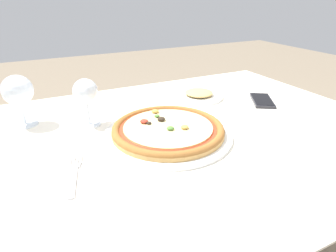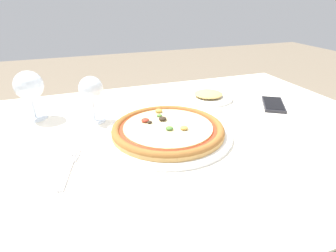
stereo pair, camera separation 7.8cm
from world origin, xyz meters
TOP-DOWN VIEW (x-y plane):
  - dining_table at (0.00, 0.00)m, footprint 1.24×0.94m
  - pizza_plate at (-0.07, -0.01)m, footprint 0.36×0.36m
  - fork at (-0.34, -0.09)m, footprint 0.06×0.17m
  - wine_glass_far_left at (-0.43, 0.25)m, footprint 0.09×0.09m
  - wine_glass_far_right at (-0.25, 0.16)m, footprint 0.07×0.07m
  - cell_phone at (0.37, 0.08)m, footprint 0.14×0.16m
  - side_plate at (0.18, 0.22)m, footprint 0.18×0.18m

SIDE VIEW (x-z plane):
  - dining_table at x=0.00m, z-range 0.28..1.02m
  - fork at x=-0.34m, z-range 0.74..0.75m
  - cell_phone at x=0.37m, z-range 0.74..0.75m
  - side_plate at x=0.18m, z-range 0.74..0.77m
  - pizza_plate at x=-0.07m, z-range 0.74..0.78m
  - wine_glass_far_right at x=-0.25m, z-range 0.77..0.92m
  - wine_glass_far_left at x=-0.43m, z-range 0.77..0.93m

